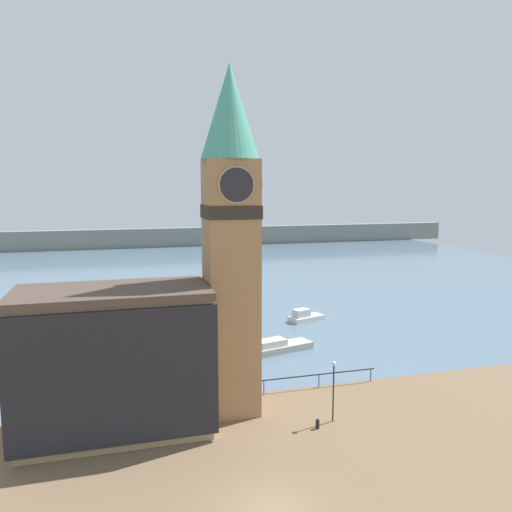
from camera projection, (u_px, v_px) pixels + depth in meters
ground_plane at (271, 510)px, 24.73m from camera, size 160.00×160.00×0.00m
water at (156, 271)px, 95.28m from camera, size 160.00×120.00×0.00m
far_shoreline at (144, 238)px, 133.10m from camera, size 180.00×3.00×5.00m
pier_railing at (319, 376)px, 39.90m from camera, size 9.82×0.08×1.09m
clock_tower at (231, 233)px, 34.23m from camera, size 3.99×3.99×24.05m
pier_building at (115, 361)px, 32.19m from camera, size 12.35×6.46×9.53m
boat_near at (279, 346)px, 48.80m from camera, size 6.62×3.56×1.28m
boat_far at (305, 317)px, 59.71m from camera, size 4.66×3.10×1.52m
mooring_bollard_near at (318, 423)px, 33.10m from camera, size 0.27×0.27×0.68m
lamp_post at (334, 380)px, 33.76m from camera, size 0.32×0.32×4.28m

